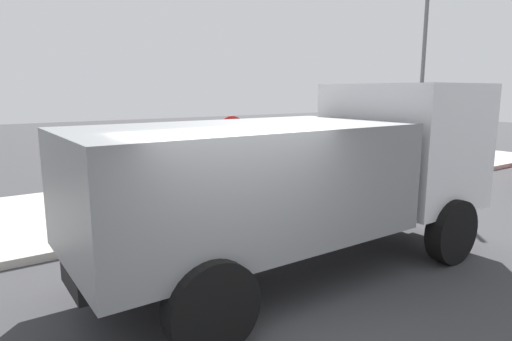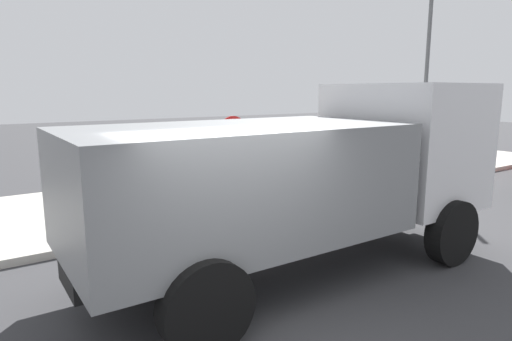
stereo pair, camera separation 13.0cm
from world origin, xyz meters
TOP-DOWN VIEW (x-y plane):
  - ground_plane at (0.00, 0.00)m, footprint 80.00×80.00m
  - sidewalk_curb at (0.00, 6.50)m, footprint 36.00×5.00m
  - fire_hydrant at (0.20, 5.71)m, footprint 0.23×0.51m
  - loose_tire at (0.11, 5.58)m, footprint 1.20×0.68m
  - stop_sign at (2.50, 4.47)m, footprint 0.76×0.08m
  - dump_truck_gray at (1.96, 1.28)m, footprint 7.02×2.84m
  - street_light_pole at (9.68, 4.61)m, footprint 0.12×0.12m

SIDE VIEW (x-z plane):
  - ground_plane at x=0.00m, z-range 0.00..0.00m
  - sidewalk_curb at x=0.00m, z-range 0.00..0.15m
  - fire_hydrant at x=0.20m, z-range 0.18..1.04m
  - loose_tire at x=0.11m, z-range 0.15..1.35m
  - dump_truck_gray at x=1.96m, z-range 0.11..3.11m
  - stop_sign at x=2.50m, z-range 0.57..2.75m
  - street_light_pole at x=9.68m, z-range 0.15..6.71m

